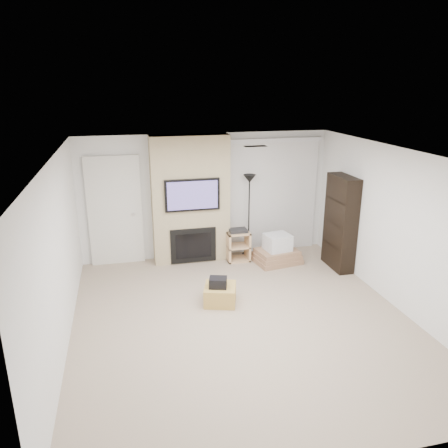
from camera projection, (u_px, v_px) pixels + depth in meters
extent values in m
cube|color=tan|center=(242.00, 320.00, 6.61)|extent=(5.00, 5.50, 0.00)
cube|color=white|center=(245.00, 155.00, 5.84)|extent=(5.00, 5.50, 0.00)
cube|color=white|center=(206.00, 196.00, 8.77)|extent=(5.00, 0.00, 2.50)
cube|color=white|center=(332.00, 354.00, 3.68)|extent=(5.00, 0.00, 2.50)
cube|color=white|center=(59.00, 258.00, 5.68)|extent=(0.00, 5.50, 2.50)
cube|color=white|center=(398.00, 230.00, 6.78)|extent=(0.00, 5.50, 2.50)
cube|color=silver|center=(255.00, 146.00, 6.67)|extent=(0.35, 0.18, 0.01)
cube|color=tan|center=(220.00, 294.00, 7.09)|extent=(0.62, 0.62, 0.30)
cube|color=black|center=(218.00, 282.00, 6.98)|extent=(0.33, 0.29, 0.16)
cube|color=tan|center=(191.00, 200.00, 8.51)|extent=(1.50, 0.40, 2.50)
cube|color=black|center=(192.00, 195.00, 8.25)|extent=(1.05, 0.06, 0.62)
cube|color=#413768|center=(193.00, 195.00, 8.22)|extent=(0.96, 0.00, 0.54)
cube|color=black|center=(193.00, 245.00, 8.59)|extent=(0.90, 0.04, 0.70)
cube|color=black|center=(194.00, 246.00, 8.57)|extent=(0.70, 0.02, 0.50)
cube|color=silver|center=(115.00, 211.00, 8.39)|extent=(1.02, 0.08, 2.14)
cube|color=#BFB89F|center=(115.00, 213.00, 8.42)|extent=(0.90, 0.05, 2.05)
cylinder|color=silver|center=(133.00, 214.00, 8.45)|extent=(0.07, 0.06, 0.07)
cube|color=silver|center=(275.00, 140.00, 8.69)|extent=(1.98, 0.10, 0.08)
cube|color=silver|center=(273.00, 198.00, 9.06)|extent=(1.90, 0.03, 2.29)
cylinder|color=black|center=(248.00, 254.00, 9.10)|extent=(0.25, 0.25, 0.03)
cylinder|color=black|center=(249.00, 218.00, 8.86)|extent=(0.03, 0.03, 1.58)
cone|color=black|center=(250.00, 179.00, 8.61)|extent=(0.25, 0.25, 0.16)
cube|color=#DAAD7C|center=(228.00, 247.00, 8.71)|extent=(0.04, 0.38, 0.60)
cube|color=#DAAD7C|center=(248.00, 245.00, 8.80)|extent=(0.04, 0.38, 0.60)
cube|color=#DAAD7C|center=(238.00, 259.00, 8.84)|extent=(0.45, 0.38, 0.03)
cube|color=#DAAD7C|center=(238.00, 246.00, 8.76)|extent=(0.45, 0.38, 0.03)
cube|color=#DAAD7C|center=(238.00, 233.00, 8.67)|extent=(0.45, 0.38, 0.03)
cube|color=black|center=(238.00, 230.00, 8.65)|extent=(0.35, 0.25, 0.06)
cube|color=#9D7455|center=(277.00, 260.00, 8.73)|extent=(0.96, 0.79, 0.10)
cube|color=#9D7455|center=(277.00, 256.00, 8.70)|extent=(0.91, 0.74, 0.08)
cube|color=#9D7455|center=(277.00, 252.00, 8.67)|extent=(0.86, 0.69, 0.08)
cube|color=silver|center=(277.00, 242.00, 8.61)|extent=(0.54, 0.49, 0.32)
cube|color=black|center=(340.00, 223.00, 8.25)|extent=(0.30, 0.80, 1.80)
cube|color=black|center=(338.00, 245.00, 8.38)|extent=(0.26, 0.72, 0.02)
cube|color=black|center=(339.00, 223.00, 8.24)|extent=(0.26, 0.72, 0.02)
cube|color=black|center=(341.00, 200.00, 8.10)|extent=(0.26, 0.72, 0.02)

